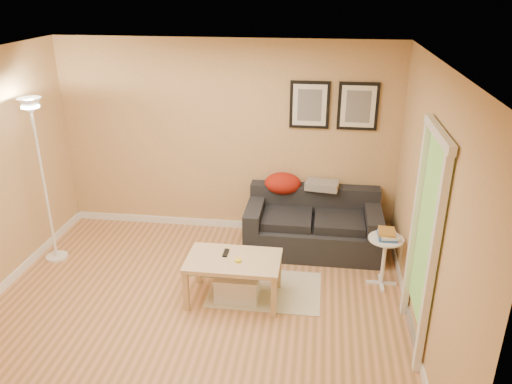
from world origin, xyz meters
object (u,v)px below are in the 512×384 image
Objects in this scene: book_stack at (387,234)px; storage_bin at (238,286)px; side_table at (383,261)px; floor_lamp at (45,187)px; coffee_table at (234,279)px; sofa at (313,223)px.

storage_bin is at bearing -142.94° from book_stack.
side_table is at bearing -100.88° from book_stack.
side_table is at bearing 17.00° from storage_bin.
floor_lamp reaches higher than storage_bin.
floor_lamp reaches higher than book_stack.
side_table reaches higher than coffee_table.
side_table is 0.34m from book_stack.
side_table is 4.08m from floor_lamp.
coffee_table is 2.08× the size of storage_bin.
floor_lamp is at bearing 179.14° from side_table.
coffee_table is 1.68× the size of side_table.
floor_lamp is at bearing 144.97° from coffee_table.
floor_lamp reaches higher than side_table.
floor_lamp is (-4.02, 0.06, 0.67)m from side_table.
storage_bin is 0.81× the size of side_table.
storage_bin is (-0.78, -1.23, -0.23)m from sofa.
sofa reaches higher than storage_bin.
storage_bin is 1.68m from side_table.
coffee_table is 0.49× the size of floor_lamp.
side_table is (0.82, -0.74, -0.08)m from sofa.
sofa is 3.32m from floor_lamp.
floor_lamp is at bearing -168.08° from sofa.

